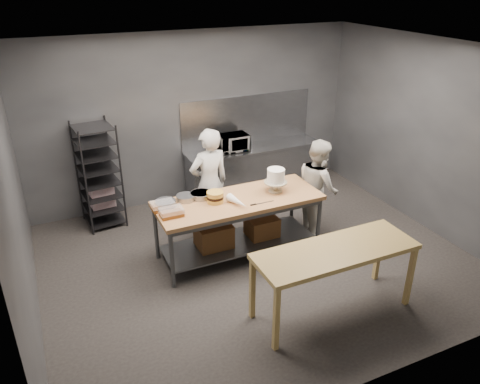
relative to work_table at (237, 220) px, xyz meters
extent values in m
plane|color=black|center=(0.19, -0.30, -0.57)|extent=(6.00, 6.00, 0.00)
cube|color=#4C4F54|center=(0.19, 2.20, 0.93)|extent=(6.00, 0.04, 3.00)
cube|color=#9A6B3D|center=(0.02, -0.01, 0.32)|extent=(2.40, 0.90, 0.06)
cube|color=#47494C|center=(0.02, -0.01, -0.37)|extent=(2.25, 0.75, 0.03)
cylinder|color=#47494C|center=(-1.12, -0.40, -0.14)|extent=(0.06, 0.06, 0.86)
cylinder|color=#47494C|center=(-1.12, 0.38, -0.14)|extent=(0.06, 0.06, 0.86)
cylinder|color=#47494C|center=(1.16, -0.40, -0.14)|extent=(0.06, 0.06, 0.86)
cylinder|color=#47494C|center=(1.16, 0.38, -0.14)|extent=(0.06, 0.06, 0.86)
cube|color=brown|center=(-0.36, 0.03, -0.18)|extent=(0.50, 0.40, 0.35)
cube|color=brown|center=(0.42, 0.01, -0.21)|extent=(0.45, 0.38, 0.30)
cube|color=olive|center=(0.53, -1.68, 0.30)|extent=(2.00, 0.70, 0.06)
cube|color=olive|center=(-0.42, -1.98, -0.15)|extent=(0.06, 0.06, 0.84)
cube|color=olive|center=(-0.42, -1.38, -0.15)|extent=(0.06, 0.06, 0.84)
cube|color=olive|center=(1.48, -1.98, -0.15)|extent=(0.06, 0.06, 0.84)
cube|color=olive|center=(1.48, -1.38, -0.15)|extent=(0.06, 0.06, 0.84)
cube|color=slate|center=(1.19, 1.88, 0.31)|extent=(2.60, 0.60, 0.04)
cube|color=slate|center=(1.19, 1.88, -0.14)|extent=(2.56, 0.56, 0.86)
cube|color=slate|center=(1.19, 2.18, 0.78)|extent=(2.60, 0.02, 0.90)
cube|color=black|center=(-1.64, 1.80, 0.30)|extent=(0.66, 0.71, 1.75)
cube|color=silver|center=(-1.64, 1.80, -0.03)|extent=(0.40, 0.28, 0.45)
imported|color=silver|center=(-0.14, 0.72, 0.31)|extent=(0.69, 0.49, 1.77)
imported|color=beige|center=(1.45, 0.11, 0.21)|extent=(0.72, 0.85, 1.56)
imported|color=black|center=(0.77, 1.88, 0.48)|extent=(0.54, 0.37, 0.30)
cylinder|color=#B6AD92|center=(0.62, -0.01, 0.36)|extent=(0.20, 0.20, 0.02)
cylinder|color=#B6AD92|center=(0.62, -0.01, 0.43)|extent=(0.06, 0.06, 0.12)
cylinder|color=#B6AD92|center=(0.62, -0.01, 0.50)|extent=(0.34, 0.34, 0.02)
cylinder|color=white|center=(0.62, -0.01, 0.60)|extent=(0.26, 0.26, 0.20)
cylinder|color=gold|center=(-0.32, 0.03, 0.38)|extent=(0.24, 0.24, 0.06)
cylinder|color=black|center=(-0.32, 0.03, 0.43)|extent=(0.24, 0.24, 0.04)
cylinder|color=gold|center=(-0.32, 0.03, 0.48)|extent=(0.24, 0.24, 0.06)
cylinder|color=gray|center=(-0.68, 0.27, 0.39)|extent=(0.27, 0.27, 0.07)
cylinder|color=gray|center=(-0.45, 0.25, 0.39)|extent=(0.30, 0.30, 0.07)
cylinder|color=gray|center=(-0.99, 0.22, 0.39)|extent=(0.29, 0.29, 0.07)
cylinder|color=gray|center=(-0.45, 0.27, 0.39)|extent=(0.29, 0.29, 0.07)
cone|color=white|center=(-0.08, -0.20, 0.41)|extent=(0.21, 0.40, 0.12)
cube|color=slate|center=(0.30, -0.28, 0.35)|extent=(0.28, 0.02, 0.00)
cube|color=black|center=(0.12, -0.28, 0.36)|extent=(0.09, 0.02, 0.02)
cube|color=#9F5D1F|center=(-1.00, -0.11, 0.37)|extent=(0.30, 0.20, 0.05)
cube|color=silver|center=(-1.00, -0.11, 0.43)|extent=(0.31, 0.21, 0.06)
cube|color=#9F5D1F|center=(-1.05, 0.13, 0.37)|extent=(0.30, 0.20, 0.05)
cube|color=silver|center=(-1.05, 0.13, 0.43)|extent=(0.31, 0.21, 0.06)
camera|label=1|loc=(-2.46, -5.47, 3.31)|focal=35.00mm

